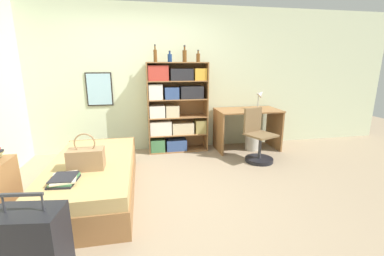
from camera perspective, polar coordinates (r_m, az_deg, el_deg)
The scene contains 15 objects.
ground_plane at distance 3.46m, azimuth -9.31°, elevation -13.38°, with size 14.00×14.00×0.00m, color gray.
wall_back at distance 4.80m, azimuth -10.68°, elevation 10.42°, with size 10.00×0.09×2.60m.
bed at distance 3.45m, azimuth -21.09°, elevation -10.30°, with size 0.97×1.96×0.44m.
handbag at distance 3.10m, azimuth -22.45°, elevation -6.24°, with size 0.38×0.21×0.41m.
book_stack_on_bed at distance 2.89m, azimuth -26.52°, elevation -10.20°, with size 0.27×0.35×0.06m.
suitcase at distance 2.21m, azimuth -31.93°, elevation -22.89°, with size 0.47×0.33×0.80m.
bookcase at distance 4.66m, azimuth -3.94°, elevation 4.57°, with size 1.08×0.33×1.62m.
bottle_green at distance 4.56m, azimuth -8.17°, elevation 15.70°, with size 0.06×0.06×0.29m.
bottle_brown at distance 4.56m, azimuth -4.97°, elevation 15.30°, with size 0.07×0.07×0.19m.
bottle_clear at distance 4.64m, azimuth -1.66°, elevation 15.78°, with size 0.07×0.07×0.28m.
bottle_blue at distance 4.68m, azimuth 1.37°, elevation 15.41°, with size 0.07×0.07×0.21m.
desk at distance 4.92m, azimuth 12.19°, elevation 1.33°, with size 1.17×0.66×0.76m.
desk_lamp at distance 4.93m, azimuth 14.92°, elevation 6.78°, with size 0.20×0.15×0.37m.
desk_chair at distance 4.41m, azimuth 14.43°, elevation -3.56°, with size 0.54×0.54×0.88m.
waste_bin at distance 4.99m, azimuth 13.18°, elevation -3.05°, with size 0.26×0.26×0.30m.
Camera 1 is at (-0.04, -3.08, 1.59)m, focal length 24.00 mm.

